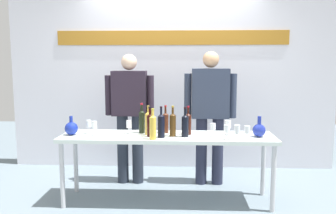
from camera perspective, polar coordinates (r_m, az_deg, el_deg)
ground_plane at (r=4.02m, az=-0.10°, el=-15.11°), size 10.00×10.00×0.00m
back_wall at (r=5.04m, az=0.63°, el=6.99°), size 4.66×0.11×3.00m
display_table at (r=3.81m, az=-0.11°, el=-5.59°), size 2.31×0.56×0.75m
decanter_blue_left at (r=3.94m, az=-15.54°, el=-3.36°), size 0.14×0.14×0.21m
decanter_blue_right at (r=3.83m, az=14.67°, el=-3.64°), size 0.14×0.14×0.22m
presenter_left at (r=4.40m, az=-6.29°, el=-0.51°), size 0.61×0.22×1.63m
presenter_right at (r=4.35m, az=6.91°, el=-0.26°), size 0.65×0.22×1.67m
wine_bottle_0 at (r=3.82m, az=-3.25°, el=-2.52°), size 0.07×0.07×0.32m
wine_bottle_1 at (r=3.90m, az=-0.41°, el=-2.44°), size 0.07×0.07×0.31m
wine_bottle_2 at (r=3.66m, az=-1.13°, el=-2.94°), size 0.07×0.07×0.33m
wine_bottle_3 at (r=3.71m, az=-2.98°, el=-2.78°), size 0.06×0.06×0.32m
wine_bottle_4 at (r=3.91m, az=-4.31°, el=-2.20°), size 0.07×0.07×0.33m
wine_bottle_5 at (r=3.72m, az=0.78°, el=-2.77°), size 0.07×0.07×0.33m
wine_bottle_6 at (r=3.57m, az=-2.50°, el=-3.15°), size 0.07×0.07×0.32m
wine_bottle_7 at (r=3.70m, az=2.81°, el=-2.88°), size 0.07×0.07×0.32m
wine_bottle_8 at (r=3.82m, az=3.31°, el=-2.62°), size 0.07×0.07×0.31m
wine_glass_left_0 at (r=3.86m, az=-6.42°, el=-2.86°), size 0.06×0.06×0.15m
wine_glass_left_1 at (r=3.85m, az=-11.97°, el=-2.97°), size 0.06×0.06×0.16m
wine_glass_left_2 at (r=3.96m, az=-12.84°, el=-2.71°), size 0.06×0.06×0.15m
wine_glass_right_0 at (r=3.61m, az=11.25°, el=-3.67°), size 0.06×0.06×0.16m
wine_glass_right_1 at (r=3.63m, az=9.60°, el=-3.59°), size 0.06×0.06×0.15m
wine_glass_right_2 at (r=3.71m, az=7.35°, el=-3.25°), size 0.06×0.06×0.15m
wine_glass_right_3 at (r=3.63m, az=12.81°, el=-3.70°), size 0.06×0.06×0.15m
wine_glass_right_4 at (r=3.83m, az=9.79°, el=-2.84°), size 0.07×0.07×0.16m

